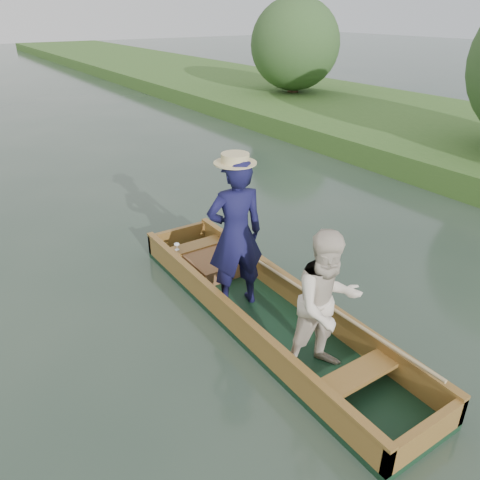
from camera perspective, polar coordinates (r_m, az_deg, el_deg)
ground at (r=6.29m, az=3.06°, el=-9.83°), size 120.00×120.00×0.00m
trees_far at (r=12.28m, az=-8.34°, el=20.34°), size 22.68×14.39×4.54m
punt at (r=5.79m, az=3.60°, el=-5.01°), size 1.12×5.00×2.15m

